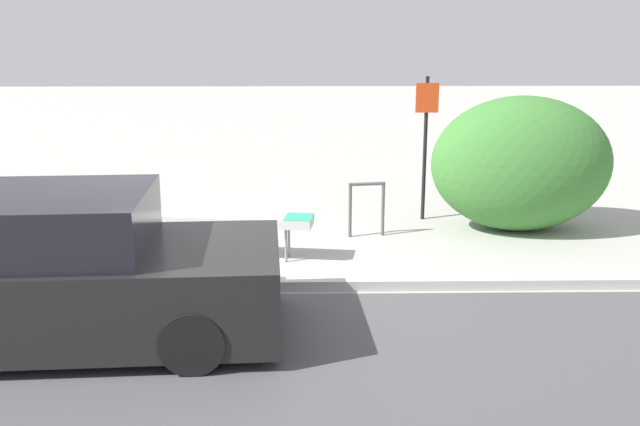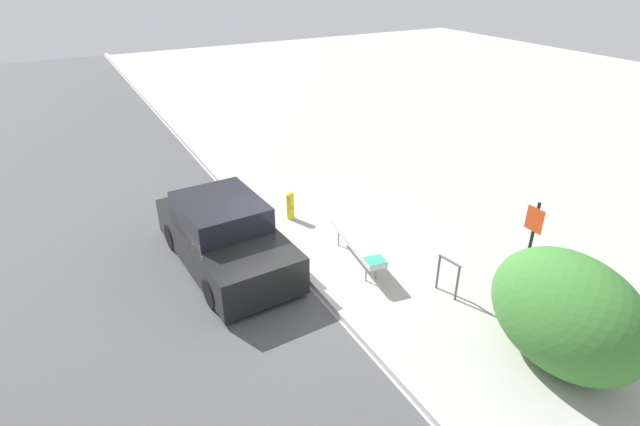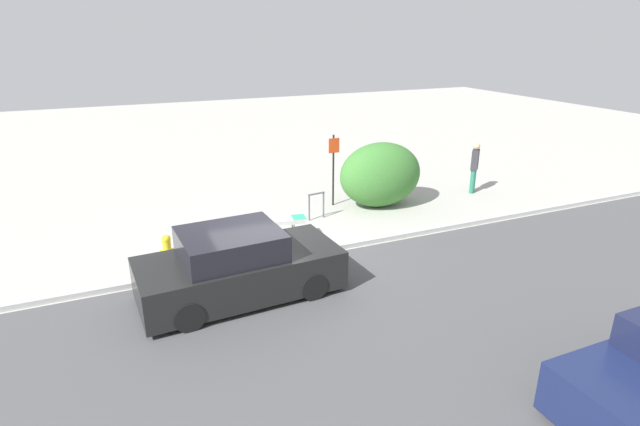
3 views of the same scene
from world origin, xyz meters
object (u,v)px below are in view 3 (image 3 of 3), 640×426
Objects in this scene: bike_rack at (316,203)px; parked_car_near at (238,267)px; bench at (265,223)px; pedestrian at (474,166)px; fire_hydrant at (167,249)px; sign_post at (333,164)px.

parked_car_near is at bearing -132.92° from bike_rack.
bike_rack is at bearing 43.87° from parked_car_near.
bench is at bearing 58.50° from parked_car_near.
bench is 8.04m from pedestrian.
bench is 2.62m from fire_hydrant.
bench is 0.99× the size of sign_post.
fire_hydrant is 2.50m from parked_car_near.
bench is at bearing -146.58° from sign_post.
bike_rack is (1.92, 0.97, -0.02)m from bench.
pedestrian is (5.03, -0.72, -0.45)m from sign_post.
bike_rack is 0.36× the size of sign_post.
sign_post is 6.28m from parked_car_near.
pedestrian reaches higher than fire_hydrant.
fire_hydrant is (-2.59, -0.41, -0.12)m from bench.
sign_post is 1.32× the size of pedestrian.
sign_post is at bearing 23.00° from fire_hydrant.
fire_hydrant reaches higher than bench.
pedestrian reaches higher than bike_rack.
parked_car_near reaches higher than bike_rack.
parked_car_near is (1.20, -2.18, 0.27)m from fire_hydrant.
sign_post reaches higher than pedestrian.
fire_hydrant is at bearing -162.93° from bike_rack.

